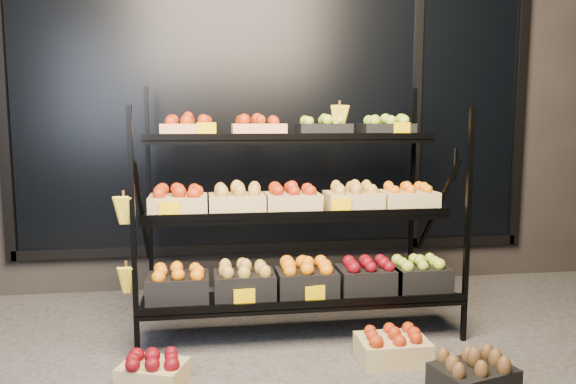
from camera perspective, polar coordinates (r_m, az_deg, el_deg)
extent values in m
plane|color=#514F4C|center=(3.46, 2.53, -16.87)|extent=(24.00, 24.00, 0.00)
cube|color=#2D2826|center=(5.74, -2.37, 10.68)|extent=(6.00, 2.00, 3.50)
cube|color=black|center=(4.72, -1.04, 8.96)|extent=(4.20, 0.04, 2.40)
cube|color=black|center=(4.82, -0.97, -5.57)|extent=(4.30, 0.06, 0.08)
cube|color=black|center=(4.91, -27.04, 8.10)|extent=(0.08, 0.06, 2.50)
cube|color=black|center=(5.41, 22.46, 8.21)|extent=(0.08, 0.06, 2.50)
cube|color=black|center=(4.99, 12.94, 8.69)|extent=(0.06, 0.06, 2.50)
cylinder|color=black|center=(5.12, 16.56, 2.93)|extent=(0.02, 0.02, 0.25)
cube|color=black|center=(3.37, -15.43, -4.36)|extent=(0.03, 0.03, 1.50)
cube|color=black|center=(3.72, 17.78, -3.36)|extent=(0.03, 0.03, 1.50)
cube|color=black|center=(4.31, -13.91, -0.71)|extent=(0.03, 0.03, 1.66)
cube|color=black|center=(4.59, 12.50, -0.19)|extent=(0.03, 0.03, 1.66)
cube|color=black|center=(3.68, 1.51, -10.90)|extent=(2.05, 0.42, 0.03)
cube|color=black|center=(3.49, 2.08, -11.37)|extent=(2.05, 0.02, 0.05)
cube|color=black|center=(3.85, 0.77, -2.42)|extent=(2.05, 0.40, 0.03)
cube|color=black|center=(3.66, 1.24, -2.38)|extent=(2.05, 0.02, 0.05)
cube|color=black|center=(4.09, 0.11, 5.21)|extent=(2.05, 0.40, 0.03)
cube|color=black|center=(3.90, 0.52, 5.62)|extent=(2.05, 0.02, 0.05)
cube|color=#D4B97F|center=(4.05, -10.09, 6.06)|extent=(0.38, 0.28, 0.11)
ellipsoid|color=#B2250C|center=(4.05, -10.11, 7.27)|extent=(0.32, 0.24, 0.07)
cube|color=#D4B97F|center=(4.06, -3.01, 6.17)|extent=(0.38, 0.28, 0.11)
ellipsoid|color=#B2250C|center=(4.06, -3.02, 7.37)|extent=(0.32, 0.24, 0.07)
cube|color=black|center=(4.14, 3.62, 6.19)|extent=(0.38, 0.28, 0.11)
ellipsoid|color=#A8C330|center=(4.14, 3.63, 7.37)|extent=(0.32, 0.24, 0.07)
cube|color=black|center=(4.26, 9.91, 6.13)|extent=(0.38, 0.28, 0.11)
ellipsoid|color=#A8C330|center=(4.26, 9.93, 7.27)|extent=(0.32, 0.24, 0.07)
cube|color=tan|center=(3.79, -11.07, -1.40)|extent=(0.38, 0.28, 0.14)
ellipsoid|color=#B2250C|center=(3.78, -11.11, 0.10)|extent=(0.32, 0.24, 0.07)
cube|color=tan|center=(3.79, -5.14, -1.29)|extent=(0.38, 0.28, 0.14)
ellipsoid|color=#BB8E34|center=(3.78, -5.16, 0.21)|extent=(0.32, 0.24, 0.07)
cube|color=tan|center=(3.83, 0.40, -1.17)|extent=(0.38, 0.28, 0.14)
ellipsoid|color=#B2250C|center=(3.82, 0.40, 0.31)|extent=(0.32, 0.24, 0.07)
cube|color=tan|center=(3.92, 6.63, -1.03)|extent=(0.38, 0.28, 0.14)
ellipsoid|color=#BB8E34|center=(3.91, 6.65, 0.42)|extent=(0.32, 0.24, 0.07)
cube|color=tan|center=(4.04, 12.07, -0.89)|extent=(0.38, 0.28, 0.14)
ellipsoid|color=orange|center=(4.03, 12.10, 0.51)|extent=(0.32, 0.24, 0.07)
cube|color=black|center=(3.61, -11.10, -9.69)|extent=(0.38, 0.28, 0.18)
ellipsoid|color=orange|center=(3.57, -11.15, -7.85)|extent=(0.32, 0.24, 0.07)
cube|color=black|center=(3.61, -4.46, -9.56)|extent=(0.38, 0.28, 0.18)
ellipsoid|color=#BB8E34|center=(3.58, -4.48, -7.72)|extent=(0.32, 0.24, 0.07)
cube|color=black|center=(3.66, 1.89, -9.31)|extent=(0.38, 0.28, 0.18)
ellipsoid|color=orange|center=(3.62, 1.90, -7.50)|extent=(0.32, 0.24, 0.07)
cube|color=black|center=(3.75, 8.06, -8.97)|extent=(0.38, 0.28, 0.18)
ellipsoid|color=maroon|center=(3.72, 8.09, -7.19)|extent=(0.32, 0.24, 0.07)
cube|color=black|center=(3.86, 13.12, -8.61)|extent=(0.38, 0.28, 0.18)
ellipsoid|color=#A8C330|center=(3.83, 13.17, -6.88)|extent=(0.32, 0.24, 0.07)
ellipsoid|color=yellow|center=(3.36, -16.38, -0.28)|extent=(0.14, 0.08, 0.22)
ellipsoid|color=yellow|center=(3.43, -16.13, -7.16)|extent=(0.14, 0.08, 0.22)
ellipsoid|color=yellow|center=(4.06, 5.27, 8.88)|extent=(0.14, 0.08, 0.22)
cube|color=#EFBB00|center=(3.65, -11.92, -1.93)|extent=(0.13, 0.01, 0.12)
cube|color=#EFBB00|center=(3.75, 5.49, -1.55)|extent=(0.13, 0.01, 0.12)
cube|color=#EFBB00|center=(4.14, 11.50, 6.13)|extent=(0.13, 0.01, 0.12)
cube|color=#EFBB00|center=(3.90, -8.27, 6.13)|extent=(0.13, 0.01, 0.12)
cube|color=#EFBB00|center=(3.48, -4.44, -10.75)|extent=(0.13, 0.01, 0.12)
cube|color=#EFBB00|center=(3.53, 2.77, -10.45)|extent=(0.13, 0.01, 0.12)
cube|color=tan|center=(3.26, -13.54, -17.51)|extent=(0.40, 0.35, 0.12)
ellipsoid|color=maroon|center=(3.23, -13.59, -16.09)|extent=(0.34, 0.30, 0.07)
cube|color=tan|center=(3.50, 10.57, -15.45)|extent=(0.40, 0.30, 0.14)
ellipsoid|color=#B2250C|center=(3.46, 10.60, -13.94)|extent=(0.34, 0.25, 0.07)
cube|color=black|center=(3.26, 18.30, -17.56)|extent=(0.46, 0.39, 0.14)
ellipsoid|color=brown|center=(3.22, 18.38, -15.98)|extent=(0.39, 0.33, 0.07)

